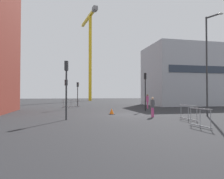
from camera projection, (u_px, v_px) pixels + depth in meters
ground at (129, 115)px, 18.60m from camera, size 160.00×160.00×0.00m
office_block at (185, 76)px, 35.81m from camera, size 12.86×9.13×10.04m
construction_crane at (90, 44)px, 60.39m from camera, size 3.37×15.69×25.55m
streetlamp_tall at (208, 59)px, 17.51m from camera, size 0.76×1.36×8.49m
traffic_light_corner at (145, 86)px, 23.41m from camera, size 0.35×0.39×4.28m
traffic_light_verge at (66, 81)px, 15.02m from camera, size 0.29×0.39×4.27m
traffic_light_median at (78, 90)px, 32.61m from camera, size 0.38×0.27×3.75m
traffic_light_near at (66, 89)px, 25.14m from camera, size 0.37×0.37×3.63m
pedestrian_walking at (147, 100)px, 27.15m from camera, size 0.34×0.34×1.85m
pedestrian_waiting at (153, 105)px, 16.83m from camera, size 0.34×0.34×1.63m
safety_barrier_right_run at (188, 112)px, 14.68m from camera, size 0.09×2.25×1.08m
safety_barrier_front at (200, 117)px, 11.47m from camera, size 0.14×1.84×1.08m
safety_barrier_rear at (71, 103)px, 29.48m from camera, size 2.41×0.32×1.08m
traffic_cone_striped at (112, 111)px, 19.17m from camera, size 0.56×0.56×0.56m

